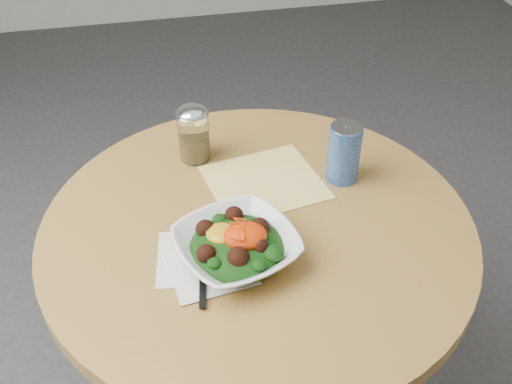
{
  "coord_description": "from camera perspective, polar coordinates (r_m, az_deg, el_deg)",
  "views": [
    {
      "loc": [
        -0.2,
        -0.87,
        1.54
      ],
      "look_at": [
        0.0,
        0.02,
        0.81
      ],
      "focal_mm": 40.0,
      "sensor_mm": 36.0,
      "label": 1
    }
  ],
  "objects": [
    {
      "name": "table",
      "position": [
        1.33,
        0.13,
        -9.18
      ],
      "size": [
        0.9,
        0.9,
        0.75
      ],
      "color": "black",
      "rests_on": "ground"
    },
    {
      "name": "cloth_napkin",
      "position": [
        1.28,
        0.85,
        1.0
      ],
      "size": [
        0.28,
        0.26,
        0.0
      ],
      "primitive_type": "cube",
      "rotation": [
        0.0,
        0.0,
        0.17
      ],
      "color": "yellow",
      "rests_on": "table"
    },
    {
      "name": "paper_napkins",
      "position": [
        1.1,
        -5.29,
        -6.94
      ],
      "size": [
        0.19,
        0.2,
        0.0
      ],
      "color": "silver",
      "rests_on": "table"
    },
    {
      "name": "salad_bowl",
      "position": [
        1.09,
        -1.94,
        -5.38
      ],
      "size": [
        0.28,
        0.28,
        0.08
      ],
      "color": "white",
      "rests_on": "table"
    },
    {
      "name": "fork",
      "position": [
        1.09,
        -5.29,
        -7.57
      ],
      "size": [
        0.05,
        0.18,
        0.0
      ],
      "color": "black",
      "rests_on": "table"
    },
    {
      "name": "spice_shaker",
      "position": [
        1.33,
        -6.24,
        5.78
      ],
      "size": [
        0.08,
        0.08,
        0.14
      ],
      "color": "silver",
      "rests_on": "table"
    },
    {
      "name": "beverage_can",
      "position": [
        1.27,
        8.78,
        3.9
      ],
      "size": [
        0.07,
        0.07,
        0.14
      ],
      "color": "navy",
      "rests_on": "table"
    }
  ]
}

